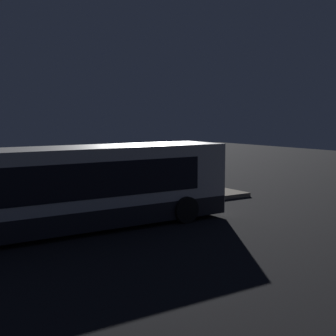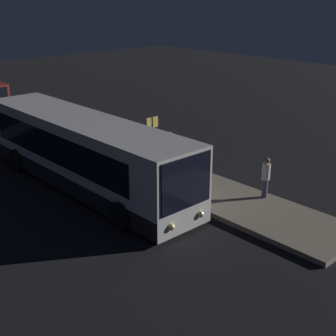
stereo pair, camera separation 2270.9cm
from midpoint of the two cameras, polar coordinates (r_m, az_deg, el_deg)
ground at (r=14.69m, az=-51.83°, el=-19.50°), size 80.00×80.00×0.00m
platform at (r=17.38m, az=-48.56°, el=-15.08°), size 20.00×2.97×0.19m
bus_lead at (r=14.15m, az=-53.20°, el=-14.20°), size 12.07×2.76×2.94m
passenger_boarding at (r=17.46m, az=-28.56°, el=-10.15°), size 0.38×0.38×1.63m
passenger_waiting at (r=15.55m, az=-36.82°, el=-12.27°), size 0.56×0.44×1.79m
passenger_with_bags at (r=17.30m, az=-44.83°, el=-11.31°), size 0.57×0.63×1.71m
suitcase at (r=15.43m, az=-34.98°, el=-14.79°), size 0.34×0.24×0.96m
sign_post at (r=17.09m, az=-48.03°, el=-9.89°), size 0.10×0.65×2.31m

